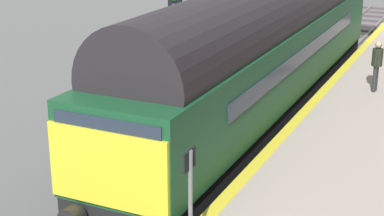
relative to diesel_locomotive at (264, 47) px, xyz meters
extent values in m
plane|color=#5B5C5B|center=(0.00, -5.55, -2.48)|extent=(140.00, 140.00, 0.00)
cube|color=gray|center=(-0.72, -5.55, -2.41)|extent=(0.07, 60.00, 0.15)
cube|color=gray|center=(0.72, -5.55, -2.41)|extent=(0.07, 60.00, 0.15)
cube|color=#4B3C44|center=(0.00, -7.09, -2.44)|extent=(2.50, 0.26, 0.09)
cube|color=#4B3C44|center=(0.00, -5.55, -2.44)|extent=(2.50, 0.26, 0.09)
cube|color=#4B3C44|center=(0.00, -4.01, -2.44)|extent=(2.50, 0.26, 0.09)
cube|color=#4B3C44|center=(0.00, -2.47, -2.44)|extent=(2.50, 0.26, 0.09)
cube|color=#4B3C44|center=(0.00, -0.93, -2.44)|extent=(2.50, 0.26, 0.09)
cube|color=#4B3C44|center=(0.00, 0.61, -2.44)|extent=(2.50, 0.26, 0.09)
cube|color=#4B3C44|center=(0.00, 2.15, -2.44)|extent=(2.50, 0.26, 0.09)
cube|color=#4B3C44|center=(0.00, 3.68, -2.44)|extent=(2.50, 0.26, 0.09)
cube|color=#4B3C44|center=(0.00, 5.22, -2.44)|extent=(2.50, 0.26, 0.09)
cube|color=#4B3C44|center=(0.00, 6.76, -2.44)|extent=(2.50, 0.26, 0.09)
cube|color=#4B3C44|center=(0.00, 8.30, -2.44)|extent=(2.50, 0.26, 0.09)
cube|color=#4B3C44|center=(0.00, 9.84, -2.44)|extent=(2.50, 0.26, 0.09)
cube|color=#4B3C44|center=(0.00, 11.38, -2.44)|extent=(2.50, 0.26, 0.09)
cube|color=#4B3C44|center=(0.00, 12.91, -2.44)|extent=(2.50, 0.26, 0.09)
cube|color=#4B3C44|center=(0.00, 14.45, -2.44)|extent=(2.50, 0.26, 0.09)
cube|color=#4B3C44|center=(0.00, 15.99, -2.44)|extent=(2.50, 0.26, 0.09)
cube|color=#4B3C44|center=(0.00, 17.53, -2.44)|extent=(2.50, 0.26, 0.09)
cube|color=#4B3C44|center=(0.00, 19.07, -2.44)|extent=(2.50, 0.26, 0.09)
cube|color=#4B3C44|center=(0.00, 20.61, -2.44)|extent=(2.50, 0.26, 0.09)
cube|color=#4B3C44|center=(0.00, 22.15, -2.44)|extent=(2.50, 0.26, 0.09)
cube|color=#4B3C44|center=(0.00, 23.68, -2.44)|extent=(2.50, 0.26, 0.09)
cube|color=#B8A99E|center=(3.60, -5.55, -1.98)|extent=(4.00, 44.00, 1.00)
cube|color=yellow|center=(1.75, -5.55, -1.48)|extent=(0.30, 44.00, 0.01)
cube|color=black|center=(0.00, 0.04, -1.66)|extent=(2.56, 18.15, 0.60)
cube|color=#154728|center=(0.00, 0.04, -0.31)|extent=(2.70, 18.15, 2.10)
cylinder|color=black|center=(0.00, 0.04, 0.92)|extent=(2.56, 16.69, 2.57)
cube|color=yellow|center=(0.00, -9.08, -0.46)|extent=(2.65, 0.08, 1.58)
cube|color=#232D3D|center=(0.00, -9.06, 0.26)|extent=(2.38, 0.04, 0.64)
cube|color=#232D3D|center=(1.37, 0.04, -0.01)|extent=(0.04, 12.70, 0.44)
cylinder|color=black|center=(0.00, -7.42, -1.96)|extent=(1.64, 1.04, 1.04)
cylinder|color=black|center=(0.00, -6.32, -1.96)|extent=(1.64, 1.04, 1.04)
cylinder|color=black|center=(0.00, -5.22, -1.96)|extent=(1.64, 1.04, 1.04)
cylinder|color=black|center=(0.00, 5.29, -1.96)|extent=(1.64, 1.04, 1.04)
cylinder|color=black|center=(0.00, 6.39, -1.96)|extent=(1.64, 1.04, 1.04)
cylinder|color=black|center=(0.00, 7.49, -1.96)|extent=(1.64, 1.04, 1.04)
cylinder|color=gray|center=(-2.38, -1.41, -0.19)|extent=(0.14, 0.14, 4.58)
cube|color=black|center=(-2.38, -1.47, 1.46)|extent=(0.44, 0.10, 1.27)
cylinder|color=#50504E|center=(-2.38, -1.53, 1.34)|extent=(0.20, 0.06, 0.20)
cylinder|color=yellow|center=(-2.38, -1.53, 1.06)|extent=(0.20, 0.06, 0.20)
cylinder|color=gray|center=(-2.38, 6.83, 0.05)|extent=(0.14, 0.14, 5.06)
cylinder|color=slate|center=(1.95, -9.46, -0.52)|extent=(0.08, 0.08, 1.90)
cube|color=black|center=(1.92, -9.46, 0.25)|extent=(0.05, 0.44, 0.36)
cube|color=white|center=(1.89, -9.46, 0.25)|extent=(0.01, 0.20, 0.24)
cylinder|color=#2A2A2F|center=(3.23, 1.60, -1.05)|extent=(0.13, 0.13, 0.84)
cylinder|color=#2A2A2F|center=(3.24, 1.80, -1.05)|extent=(0.13, 0.13, 0.84)
cylinder|color=#262B20|center=(3.24, 1.70, -0.35)|extent=(0.36, 0.36, 0.56)
sphere|color=tan|center=(3.24, 1.70, 0.06)|extent=(0.22, 0.22, 0.22)
cylinder|color=#262B20|center=(3.23, 1.49, -0.35)|extent=(0.09, 0.09, 0.52)
cylinder|color=#262B20|center=(3.25, 1.91, -0.35)|extent=(0.09, 0.09, 0.52)
camera|label=1|loc=(6.10, -18.13, 4.48)|focal=57.74mm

